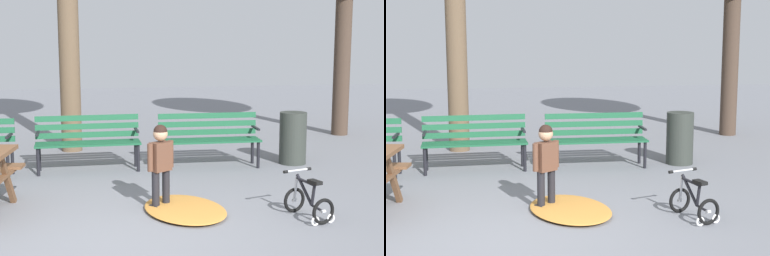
% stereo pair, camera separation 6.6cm
% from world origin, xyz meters
% --- Properties ---
extents(ground, '(36.00, 36.00, 0.00)m').
position_xyz_m(ground, '(0.00, 0.00, 0.00)').
color(ground, slate).
extents(park_bench_left, '(1.61, 0.50, 0.85)m').
position_xyz_m(park_bench_left, '(-0.26, 3.36, 0.51)').
color(park_bench_left, '#195133').
rests_on(park_bench_left, ground).
extents(park_bench_right, '(1.61, 0.48, 0.85)m').
position_xyz_m(park_bench_right, '(1.64, 3.29, 0.51)').
color(park_bench_right, '#195133').
rests_on(park_bench_right, ground).
extents(child_standing, '(0.34, 0.28, 1.03)m').
position_xyz_m(child_standing, '(0.60, 1.09, 0.61)').
color(child_standing, black).
rests_on(child_standing, ground).
extents(kids_bicycle, '(0.50, 0.62, 0.54)m').
position_xyz_m(kids_bicycle, '(2.23, 0.42, 0.20)').
color(kids_bicycle, black).
rests_on(kids_bicycle, ground).
extents(leaf_pile, '(1.19, 1.48, 0.07)m').
position_xyz_m(leaf_pile, '(0.87, 0.92, 0.04)').
color(leaf_pile, '#C68438').
rests_on(leaf_pile, ground).
extents(trash_bin, '(0.44, 0.44, 0.85)m').
position_xyz_m(trash_bin, '(3.04, 3.27, 0.42)').
color(trash_bin, '#2D332D').
rests_on(trash_bin, ground).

